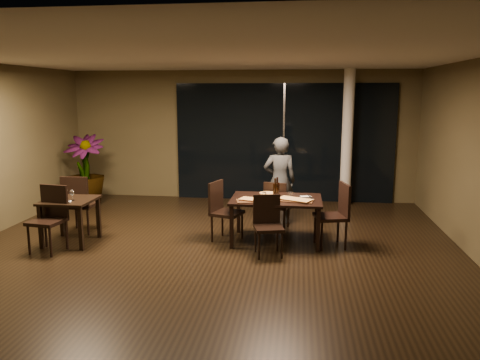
{
  "coord_description": "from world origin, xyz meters",
  "views": [
    {
      "loc": [
        1.37,
        -6.82,
        2.48
      ],
      "look_at": [
        0.39,
        0.79,
        1.05
      ],
      "focal_mm": 35.0,
      "sensor_mm": 36.0,
      "label": 1
    }
  ],
  "objects_px": {
    "side_table": "(70,207)",
    "chair_side_far": "(78,201)",
    "main_table": "(276,203)",
    "bottle_a": "(275,188)",
    "potted_plant": "(85,170)",
    "diner": "(280,181)",
    "bottle_c": "(277,187)",
    "chair_side_near": "(50,215)",
    "chair_main_near": "(268,222)",
    "bottle_b": "(277,190)",
    "chair_main_far": "(276,203)",
    "chair_main_left": "(222,208)",
    "chair_main_right": "(336,211)"
  },
  "relations": [
    {
      "from": "main_table",
      "to": "bottle_a",
      "type": "relative_size",
      "value": 4.52
    },
    {
      "from": "chair_main_far",
      "to": "bottle_c",
      "type": "distance_m",
      "value": 0.72
    },
    {
      "from": "chair_side_far",
      "to": "bottle_b",
      "type": "relative_size",
      "value": 3.92
    },
    {
      "from": "chair_main_left",
      "to": "chair_side_far",
      "type": "distance_m",
      "value": 2.6
    },
    {
      "from": "bottle_a",
      "to": "bottle_b",
      "type": "relative_size",
      "value": 1.24
    },
    {
      "from": "chair_main_near",
      "to": "bottle_b",
      "type": "bearing_deg",
      "value": 66.0
    },
    {
      "from": "side_table",
      "to": "chair_side_near",
      "type": "xyz_separation_m",
      "value": [
        -0.13,
        -0.39,
        -0.04
      ]
    },
    {
      "from": "chair_main_right",
      "to": "potted_plant",
      "type": "xyz_separation_m",
      "value": [
        -5.38,
        2.28,
        0.2
      ]
    },
    {
      "from": "chair_side_far",
      "to": "diner",
      "type": "xyz_separation_m",
      "value": [
        3.51,
        1.09,
        0.25
      ]
    },
    {
      "from": "side_table",
      "to": "bottle_b",
      "type": "relative_size",
      "value": 2.98
    },
    {
      "from": "chair_main_far",
      "to": "bottle_b",
      "type": "height_order",
      "value": "bottle_b"
    },
    {
      "from": "bottle_c",
      "to": "chair_main_left",
      "type": "bearing_deg",
      "value": -172.79
    },
    {
      "from": "main_table",
      "to": "potted_plant",
      "type": "distance_m",
      "value": 4.89
    },
    {
      "from": "chair_main_left",
      "to": "bottle_a",
      "type": "height_order",
      "value": "bottle_a"
    },
    {
      "from": "chair_main_near",
      "to": "chair_main_right",
      "type": "height_order",
      "value": "chair_main_right"
    },
    {
      "from": "chair_main_left",
      "to": "diner",
      "type": "height_order",
      "value": "diner"
    },
    {
      "from": "chair_main_left",
      "to": "bottle_c",
      "type": "relative_size",
      "value": 2.98
    },
    {
      "from": "diner",
      "to": "bottle_c",
      "type": "distance_m",
      "value": 1.02
    },
    {
      "from": "chair_main_left",
      "to": "bottle_c",
      "type": "xyz_separation_m",
      "value": [
        0.92,
        0.12,
        0.36
      ]
    },
    {
      "from": "main_table",
      "to": "chair_side_far",
      "type": "bearing_deg",
      "value": 179.5
    },
    {
      "from": "chair_main_far",
      "to": "bottle_b",
      "type": "xyz_separation_m",
      "value": [
        0.04,
        -0.68,
        0.38
      ]
    },
    {
      "from": "chair_main_far",
      "to": "diner",
      "type": "relative_size",
      "value": 0.54
    },
    {
      "from": "side_table",
      "to": "potted_plant",
      "type": "bearing_deg",
      "value": 110.37
    },
    {
      "from": "chair_side_far",
      "to": "bottle_c",
      "type": "relative_size",
      "value": 3.1
    },
    {
      "from": "chair_main_right",
      "to": "chair_side_near",
      "type": "height_order",
      "value": "chair_main_right"
    },
    {
      "from": "chair_main_right",
      "to": "bottle_b",
      "type": "xyz_separation_m",
      "value": [
        -0.97,
        0.12,
        0.3
      ]
    },
    {
      "from": "chair_side_near",
      "to": "diner",
      "type": "distance_m",
      "value": 4.07
    },
    {
      "from": "side_table",
      "to": "diner",
      "type": "xyz_separation_m",
      "value": [
        3.41,
        1.62,
        0.21
      ]
    },
    {
      "from": "bottle_b",
      "to": "chair_main_right",
      "type": "bearing_deg",
      "value": -7.01
    },
    {
      "from": "diner",
      "to": "bottle_c",
      "type": "bearing_deg",
      "value": 83.19
    },
    {
      "from": "main_table",
      "to": "side_table",
      "type": "bearing_deg",
      "value": -171.63
    },
    {
      "from": "chair_main_near",
      "to": "diner",
      "type": "bearing_deg",
      "value": 72.6
    },
    {
      "from": "chair_side_far",
      "to": "diner",
      "type": "height_order",
      "value": "diner"
    },
    {
      "from": "side_table",
      "to": "chair_side_far",
      "type": "distance_m",
      "value": 0.54
    },
    {
      "from": "chair_main_far",
      "to": "chair_main_left",
      "type": "bearing_deg",
      "value": 49.23
    },
    {
      "from": "main_table",
      "to": "chair_main_far",
      "type": "xyz_separation_m",
      "value": [
        -0.03,
        0.69,
        -0.17
      ]
    },
    {
      "from": "bottle_b",
      "to": "chair_main_far",
      "type": "bearing_deg",
      "value": 93.68
    },
    {
      "from": "diner",
      "to": "bottle_a",
      "type": "height_order",
      "value": "diner"
    },
    {
      "from": "main_table",
      "to": "bottle_c",
      "type": "distance_m",
      "value": 0.26
    },
    {
      "from": "chair_main_far",
      "to": "chair_main_right",
      "type": "relative_size",
      "value": 0.86
    },
    {
      "from": "diner",
      "to": "potted_plant",
      "type": "bearing_deg",
      "value": -20.46
    },
    {
      "from": "diner",
      "to": "bottle_a",
      "type": "distance_m",
      "value": 1.07
    },
    {
      "from": "chair_main_left",
      "to": "chair_side_near",
      "type": "distance_m",
      "value": 2.76
    },
    {
      "from": "chair_main_far",
      "to": "potted_plant",
      "type": "height_order",
      "value": "potted_plant"
    },
    {
      "from": "bottle_b",
      "to": "main_table",
      "type": "bearing_deg",
      "value": -158.44
    },
    {
      "from": "chair_main_right",
      "to": "bottle_c",
      "type": "relative_size",
      "value": 3.09
    },
    {
      "from": "side_table",
      "to": "bottle_a",
      "type": "distance_m",
      "value": 3.43
    },
    {
      "from": "main_table",
      "to": "chair_side_near",
      "type": "relative_size",
      "value": 1.44
    },
    {
      "from": "chair_main_near",
      "to": "bottle_a",
      "type": "height_order",
      "value": "bottle_a"
    },
    {
      "from": "diner",
      "to": "bottle_a",
      "type": "bearing_deg",
      "value": 81.44
    }
  ]
}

